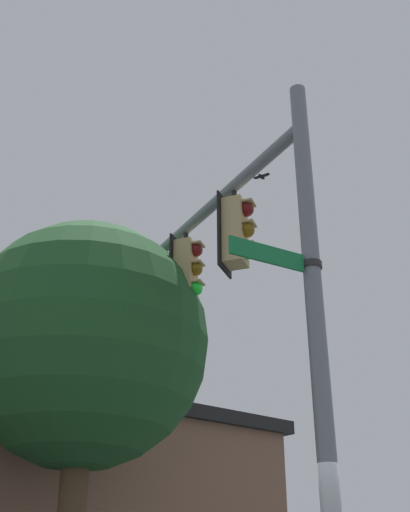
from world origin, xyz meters
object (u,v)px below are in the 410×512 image
(traffic_light_nearest_pole, at_px, (236,232))
(traffic_light_mid_inner, at_px, (187,270))
(street_name_sign, at_px, (286,259))
(bird_flying, at_px, (261,177))
(traffic_light_mid_outer, at_px, (147,301))

(traffic_light_nearest_pole, relative_size, traffic_light_mid_inner, 1.00)
(street_name_sign, bearing_deg, traffic_light_mid_inner, -136.37)
(traffic_light_mid_inner, xyz_separation_m, street_name_sign, (2.34, 2.23, -1.23))
(street_name_sign, distance_m, bird_flying, 5.18)
(traffic_light_mid_outer, bearing_deg, traffic_light_nearest_pole, 50.44)
(bird_flying, bearing_deg, traffic_light_mid_inner, -40.16)
(street_name_sign, relative_size, bird_flying, 2.93)
(traffic_light_nearest_pole, bearing_deg, traffic_light_mid_inner, -129.56)
(traffic_light_mid_inner, distance_m, traffic_light_mid_outer, 1.55)
(traffic_light_nearest_pole, height_order, traffic_light_mid_outer, same)
(traffic_light_nearest_pole, bearing_deg, bird_flying, -175.49)
(traffic_light_nearest_pole, relative_size, traffic_light_mid_outer, 1.00)
(traffic_light_mid_inner, bearing_deg, traffic_light_nearest_pole, 50.44)
(traffic_light_nearest_pole, bearing_deg, traffic_light_mid_outer, -129.56)
(traffic_light_mid_inner, distance_m, street_name_sign, 3.45)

